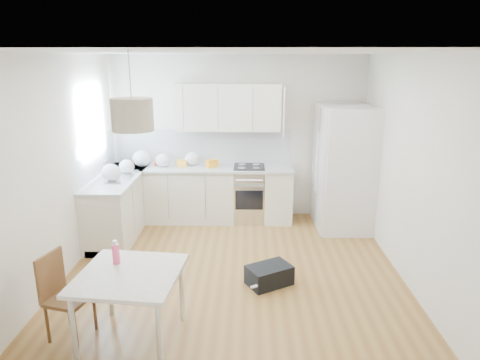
{
  "coord_description": "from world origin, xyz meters",
  "views": [
    {
      "loc": [
        0.17,
        -4.99,
        2.63
      ],
      "look_at": [
        0.07,
        0.4,
        1.1
      ],
      "focal_mm": 32.0,
      "sensor_mm": 36.0,
      "label": 1
    }
  ],
  "objects_px": {
    "refrigerator": "(345,168)",
    "dining_table": "(130,280)",
    "dining_chair": "(69,297)",
    "gym_bag": "(269,275)"
  },
  "relations": [
    {
      "from": "dining_table",
      "to": "dining_chair",
      "type": "height_order",
      "value": "dining_chair"
    },
    {
      "from": "dining_chair",
      "to": "refrigerator",
      "type": "bearing_deg",
      "value": 57.04
    },
    {
      "from": "refrigerator",
      "to": "dining_table",
      "type": "bearing_deg",
      "value": -132.91
    },
    {
      "from": "dining_chair",
      "to": "gym_bag",
      "type": "height_order",
      "value": "dining_chair"
    },
    {
      "from": "refrigerator",
      "to": "dining_chair",
      "type": "xyz_separation_m",
      "value": [
        -3.23,
        -2.92,
        -0.54
      ]
    },
    {
      "from": "dining_chair",
      "to": "gym_bag",
      "type": "distance_m",
      "value": 2.25
    },
    {
      "from": "dining_table",
      "to": "dining_chair",
      "type": "bearing_deg",
      "value": -179.54
    },
    {
      "from": "dining_table",
      "to": "dining_chair",
      "type": "distance_m",
      "value": 0.65
    },
    {
      "from": "dining_table",
      "to": "refrigerator",
      "type": "bearing_deg",
      "value": 54.36
    },
    {
      "from": "refrigerator",
      "to": "dining_table",
      "type": "height_order",
      "value": "refrigerator"
    }
  ]
}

